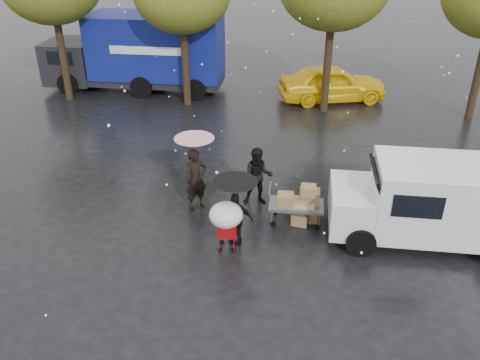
# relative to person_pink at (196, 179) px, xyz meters

# --- Properties ---
(ground) EXTENTS (90.00, 90.00, 0.00)m
(ground) POSITION_rel_person_pink_xyz_m (1.30, -1.53, -0.94)
(ground) COLOR black
(ground) RESTS_ON ground
(person_pink) EXTENTS (0.81, 0.80, 1.88)m
(person_pink) POSITION_rel_person_pink_xyz_m (0.00, 0.00, 0.00)
(person_pink) COLOR black
(person_pink) RESTS_ON ground
(person_middle) EXTENTS (0.95, 0.79, 1.78)m
(person_middle) POSITION_rel_person_pink_xyz_m (1.74, 0.50, -0.05)
(person_middle) COLOR black
(person_middle) RESTS_ON ground
(person_black) EXTENTS (0.92, 0.43, 1.53)m
(person_black) POSITION_rel_person_pink_xyz_m (1.38, -1.66, -0.18)
(person_black) COLOR black
(person_black) RESTS_ON ground
(umbrella_pink) EXTENTS (1.12, 1.12, 2.24)m
(umbrella_pink) POSITION_rel_person_pink_xyz_m (0.00, 0.00, 1.14)
(umbrella_pink) COLOR #4C4C4C
(umbrella_pink) RESTS_ON ground
(umbrella_black) EXTENTS (1.12, 1.12, 1.89)m
(umbrella_black) POSITION_rel_person_pink_xyz_m (1.38, -1.66, 0.79)
(umbrella_black) COLOR #4C4C4C
(umbrella_black) RESTS_ON ground
(vendor_cart) EXTENTS (1.52, 0.80, 1.27)m
(vendor_cart) POSITION_rel_person_pink_xyz_m (2.98, -0.40, -0.22)
(vendor_cart) COLOR slate
(vendor_cart) RESTS_ON ground
(shopping_cart) EXTENTS (0.84, 0.84, 1.46)m
(shopping_cart) POSITION_rel_person_pink_xyz_m (1.19, -2.02, 0.12)
(shopping_cart) COLOR red
(shopping_cart) RESTS_ON ground
(white_van) EXTENTS (4.91, 2.18, 2.20)m
(white_van) POSITION_rel_person_pink_xyz_m (6.39, -0.72, 0.22)
(white_van) COLOR white
(white_van) RESTS_ON ground
(blue_truck) EXTENTS (8.30, 2.60, 3.50)m
(blue_truck) POSITION_rel_person_pink_xyz_m (-4.79, 10.20, 0.82)
(blue_truck) COLOR navy
(blue_truck) RESTS_ON ground
(box_ground_near) EXTENTS (0.56, 0.46, 0.48)m
(box_ground_near) POSITION_rel_person_pink_xyz_m (3.27, -0.24, -0.70)
(box_ground_near) COLOR olive
(box_ground_near) RESTS_ON ground
(box_ground_far) EXTENTS (0.50, 0.42, 0.35)m
(box_ground_far) POSITION_rel_person_pink_xyz_m (3.03, -0.49, -0.77)
(box_ground_far) COLOR olive
(box_ground_far) RESTS_ON ground
(yellow_taxi) EXTENTS (5.06, 3.03, 1.61)m
(yellow_taxi) POSITION_rel_person_pink_xyz_m (4.13, 9.81, -0.14)
(yellow_taxi) COLOR yellow
(yellow_taxi) RESTS_ON ground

